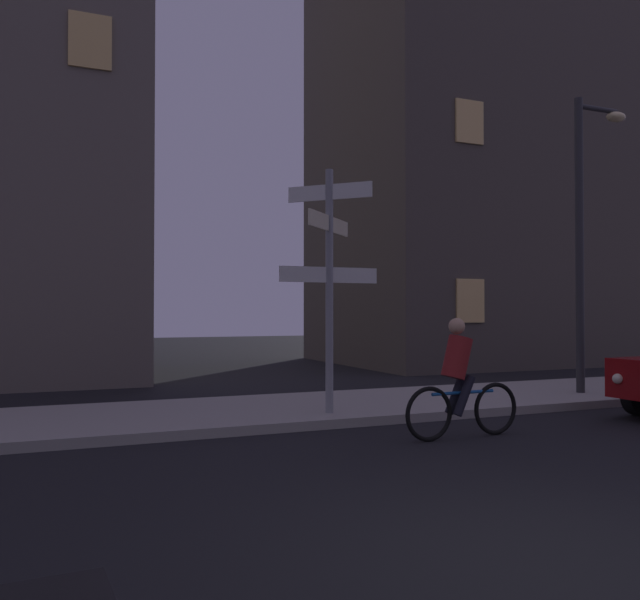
% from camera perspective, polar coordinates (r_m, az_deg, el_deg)
% --- Properties ---
extents(ground_plane, '(80.00, 80.00, 0.00)m').
position_cam_1_polar(ground_plane, '(4.84, 20.76, -21.44)').
color(ground_plane, black).
extents(sidewalk_kerb, '(40.00, 3.11, 0.14)m').
position_cam_1_polar(sidewalk_kerb, '(10.67, -5.70, -9.80)').
color(sidewalk_kerb, '#9E9991').
rests_on(sidewalk_kerb, ground_plane).
extents(signpost, '(1.63, 1.16, 3.76)m').
position_cam_1_polar(signpost, '(9.97, 0.83, 2.80)').
color(signpost, gray).
rests_on(signpost, sidewalk_kerb).
extents(street_lamp, '(1.28, 0.28, 5.70)m').
position_cam_1_polar(street_lamp, '(13.65, 22.39, 6.60)').
color(street_lamp, '#2D2D30').
rests_on(street_lamp, sidewalk_kerb).
extents(cyclist, '(1.82, 0.34, 1.61)m').
position_cam_1_polar(cyclist, '(8.90, 12.25, -7.12)').
color(cyclist, black).
rests_on(cyclist, ground_plane).
extents(building_right_block, '(12.12, 7.40, 15.36)m').
position_cam_1_polar(building_right_block, '(24.32, 15.71, 13.23)').
color(building_right_block, '#4C443D').
rests_on(building_right_block, ground_plane).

